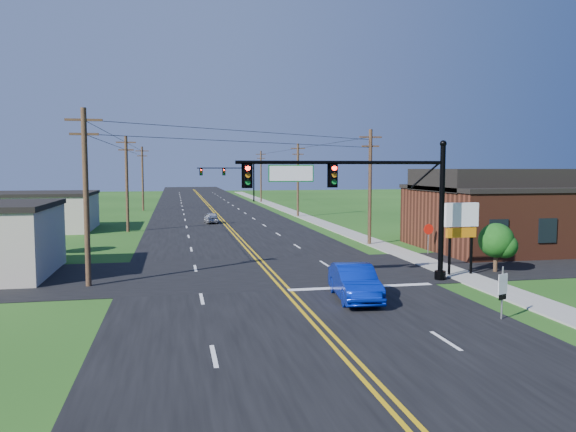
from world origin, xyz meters
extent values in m
plane|color=#1A4212|center=(0.00, 0.00, 0.00)|extent=(260.00, 260.00, 0.00)
cube|color=black|center=(0.00, 50.00, 0.02)|extent=(16.00, 220.00, 0.04)
cube|color=black|center=(0.00, 12.00, 0.02)|extent=(70.00, 10.00, 0.04)
cube|color=gray|center=(10.50, 40.00, 0.04)|extent=(2.00, 160.00, 0.08)
cylinder|color=black|center=(8.80, 8.00, 3.60)|extent=(0.28, 0.28, 7.20)
cylinder|color=black|center=(8.80, 8.00, 0.25)|extent=(0.60, 0.60, 0.50)
sphere|color=black|center=(8.80, 8.00, 7.30)|extent=(0.36, 0.36, 0.36)
cylinder|color=black|center=(3.30, 8.00, 6.30)|extent=(11.00, 0.18, 0.18)
cube|color=#056116|center=(0.60, 8.00, 5.75)|extent=(2.30, 0.06, 0.85)
cylinder|color=black|center=(8.80, 80.00, 3.60)|extent=(0.28, 0.28, 7.20)
cylinder|color=black|center=(8.80, 80.00, 0.25)|extent=(0.60, 0.60, 0.50)
sphere|color=black|center=(8.80, 80.00, 7.30)|extent=(0.36, 0.36, 0.36)
cylinder|color=black|center=(3.80, 80.00, 6.00)|extent=(10.00, 0.18, 0.18)
cube|color=#056116|center=(0.60, 80.00, 5.45)|extent=(2.30, 0.06, 0.85)
cube|color=#502516|center=(20.00, 18.00, 2.20)|extent=(14.00, 11.00, 4.40)
cube|color=black|center=(20.00, 18.00, 4.55)|extent=(14.20, 11.20, 0.30)
cube|color=#B9AB9E|center=(-19.00, 38.00, 1.70)|extent=(12.00, 9.00, 3.40)
cube|color=black|center=(-19.00, 38.00, 3.55)|extent=(12.20, 9.20, 0.30)
cylinder|color=#3C291B|center=(-9.50, 10.00, 4.50)|extent=(0.28, 0.28, 9.00)
cube|color=#3C291B|center=(-9.50, 10.00, 8.40)|extent=(1.80, 0.12, 0.12)
cube|color=#3C291B|center=(-9.50, 10.00, 7.70)|extent=(1.40, 0.12, 0.12)
cylinder|color=#3C291B|center=(-9.50, 35.00, 4.50)|extent=(0.28, 0.28, 9.00)
cube|color=#3C291B|center=(-9.50, 35.00, 8.40)|extent=(1.80, 0.12, 0.12)
cube|color=#3C291B|center=(-9.50, 35.00, 7.70)|extent=(1.40, 0.12, 0.12)
cylinder|color=#3C291B|center=(-9.50, 62.00, 4.50)|extent=(0.28, 0.28, 9.00)
cube|color=#3C291B|center=(-9.50, 62.00, 8.40)|extent=(1.80, 0.12, 0.12)
cube|color=#3C291B|center=(-9.50, 62.00, 7.70)|extent=(1.40, 0.12, 0.12)
cylinder|color=#3C291B|center=(9.80, 22.00, 4.50)|extent=(0.28, 0.28, 9.00)
cube|color=#3C291B|center=(9.80, 22.00, 8.40)|extent=(1.80, 0.12, 0.12)
cube|color=#3C291B|center=(9.80, 22.00, 7.70)|extent=(1.40, 0.12, 0.12)
cylinder|color=#3C291B|center=(9.80, 48.00, 4.50)|extent=(0.28, 0.28, 9.00)
cube|color=#3C291B|center=(9.80, 48.00, 8.40)|extent=(1.80, 0.12, 0.12)
cube|color=#3C291B|center=(9.80, 48.00, 7.70)|extent=(1.40, 0.12, 0.12)
cylinder|color=#3C291B|center=(9.80, 78.00, 4.50)|extent=(0.28, 0.28, 9.00)
cube|color=#3C291B|center=(9.80, 78.00, 8.40)|extent=(1.80, 0.12, 0.12)
cube|color=#3C291B|center=(9.80, 78.00, 7.70)|extent=(1.40, 0.12, 0.12)
cylinder|color=#3C291B|center=(16.00, 26.00, 0.92)|extent=(0.24, 0.24, 1.85)
sphere|color=#134711|center=(16.00, 26.00, 2.60)|extent=(3.00, 3.00, 3.00)
cylinder|color=#3C291B|center=(13.00, 9.50, 0.66)|extent=(0.24, 0.24, 1.32)
sphere|color=#134711|center=(13.00, 9.50, 1.86)|extent=(2.00, 2.00, 2.00)
cylinder|color=#3C291B|center=(-14.00, 22.00, 0.77)|extent=(0.24, 0.24, 1.54)
sphere|color=#134711|center=(-14.00, 22.00, 2.17)|extent=(2.40, 2.40, 2.40)
imported|color=#071E9F|center=(2.84, 4.53, 0.79)|extent=(2.14, 4.94, 1.58)
imported|color=silver|center=(-1.25, 41.78, 0.58)|extent=(1.52, 3.48, 1.17)
cylinder|color=slate|center=(7.50, 0.16, 1.08)|extent=(0.09, 0.09, 2.15)
cube|color=white|center=(7.50, 0.13, 1.71)|extent=(0.51, 0.23, 0.29)
cube|color=white|center=(7.50, 0.13, 1.32)|extent=(0.51, 0.23, 0.54)
cube|color=black|center=(7.50, 0.13, 0.93)|extent=(0.42, 0.19, 0.22)
cylinder|color=slate|center=(12.21, 16.65, 1.00)|extent=(0.07, 0.07, 2.00)
cylinder|color=red|center=(12.21, 16.62, 1.76)|extent=(0.76, 0.07, 0.76)
cylinder|color=black|center=(9.84, 9.00, 1.99)|extent=(0.16, 0.16, 3.98)
cylinder|color=black|center=(11.16, 9.00, 1.99)|extent=(0.16, 0.16, 3.98)
cube|color=white|center=(10.50, 9.00, 3.43)|extent=(2.00, 0.35, 1.33)
cube|color=#CC720C|center=(10.50, 9.00, 2.43)|extent=(1.78, 0.31, 0.55)
camera|label=1|loc=(-5.15, -19.55, 6.02)|focal=35.00mm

